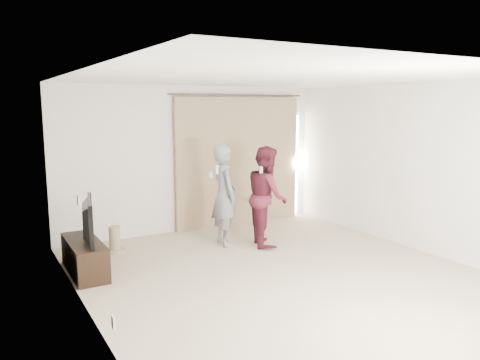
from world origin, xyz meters
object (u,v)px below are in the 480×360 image
tv_console (85,257)px  tv (83,220)px  person_woman (267,196)px  person_man (224,195)px

tv_console → tv: size_ratio=1.17×
tv_console → person_woman: size_ratio=0.73×
tv → person_man: size_ratio=0.61×
person_man → tv: bearing=-174.2°
tv_console → tv: (0.00, 0.00, 0.51)m
tv → tv_console: bearing=0.0°
tv → person_woman: size_ratio=0.62×
person_man → person_woman: size_ratio=1.02×
person_woman → tv: bearing=177.8°
tv_console → person_man: size_ratio=0.71×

